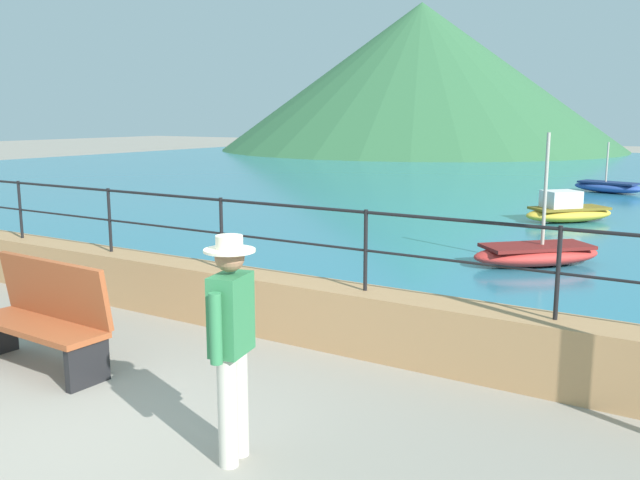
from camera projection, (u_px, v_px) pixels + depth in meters
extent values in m
plane|color=gray|center=(65.00, 441.00, 5.56)|extent=(120.00, 120.00, 0.00)
cube|color=tan|center=(289.00, 307.00, 8.16)|extent=(20.00, 0.56, 0.70)
cylinder|color=black|center=(20.00, 210.00, 10.70)|extent=(0.04, 0.04, 0.90)
cylinder|color=black|center=(110.00, 220.00, 9.62)|extent=(0.04, 0.04, 0.90)
cylinder|color=black|center=(222.00, 233.00, 8.55)|extent=(0.04, 0.04, 0.90)
cylinder|color=black|center=(366.00, 250.00, 7.48)|extent=(0.04, 0.04, 0.90)
cylinder|color=black|center=(558.00, 273.00, 6.40)|extent=(0.04, 0.04, 0.90)
cylinder|color=black|center=(288.00, 206.00, 7.94)|extent=(18.40, 0.04, 0.04)
cylinder|color=black|center=(289.00, 241.00, 8.01)|extent=(18.40, 0.03, 0.03)
cube|color=teal|center=(617.00, 181.00, 27.04)|extent=(64.00, 44.32, 0.06)
cone|color=#33663D|center=(420.00, 77.00, 50.88)|extent=(29.73, 29.73, 10.71)
cube|color=#9E4C28|center=(37.00, 327.00, 7.05)|extent=(1.72, 0.58, 0.06)
cube|color=#9E4C28|center=(54.00, 289.00, 7.17)|extent=(1.70, 0.21, 0.64)
cube|color=black|center=(88.00, 365.00, 6.66)|extent=(0.10, 0.47, 0.43)
cylinder|color=beige|center=(239.00, 402.00, 5.27)|extent=(0.15, 0.15, 0.86)
cylinder|color=beige|center=(228.00, 412.00, 5.10)|extent=(0.15, 0.15, 0.86)
cube|color=#337F4C|center=(231.00, 314.00, 5.05)|extent=(0.29, 0.40, 0.60)
cylinder|color=#337F4C|center=(245.00, 311.00, 5.28)|extent=(0.09, 0.09, 0.52)
cylinder|color=#337F4C|center=(216.00, 329.00, 4.84)|extent=(0.09, 0.09, 0.52)
sphere|color=#9E7051|center=(230.00, 257.00, 4.97)|extent=(0.22, 0.22, 0.22)
cylinder|color=beige|center=(229.00, 250.00, 4.96)|extent=(0.38, 0.38, 0.02)
cylinder|color=beige|center=(229.00, 242.00, 4.95)|extent=(0.20, 0.20, 0.10)
ellipsoid|color=gold|center=(569.00, 214.00, 16.56)|extent=(2.21, 2.31, 0.36)
cube|color=brown|center=(569.00, 208.00, 16.53)|extent=(1.80, 1.88, 0.06)
cube|color=silver|center=(561.00, 199.00, 16.42)|extent=(1.00, 1.02, 0.40)
ellipsoid|color=#2D4C9E|center=(608.00, 187.00, 22.76)|extent=(2.45, 1.44, 0.36)
cube|color=navy|center=(609.00, 183.00, 22.74)|extent=(1.97, 1.20, 0.06)
cylinder|color=#B2A899|center=(607.00, 162.00, 22.69)|extent=(0.06, 0.06, 1.31)
ellipsoid|color=red|center=(536.00, 255.00, 11.76)|extent=(2.26, 2.27, 0.36)
cube|color=maroon|center=(537.00, 246.00, 11.73)|extent=(1.84, 1.84, 0.06)
cylinder|color=#B2A899|center=(546.00, 189.00, 11.58)|extent=(0.06, 0.06, 1.90)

